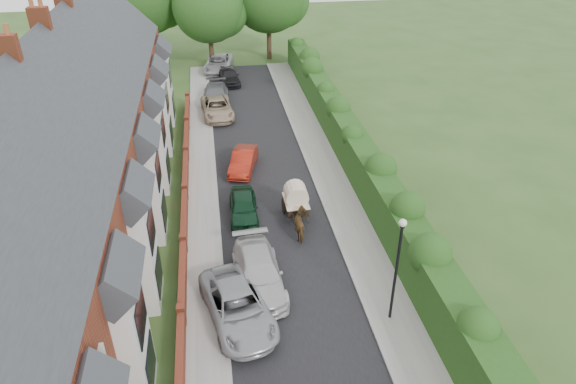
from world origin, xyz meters
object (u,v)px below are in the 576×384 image
Objects in this scene: lamppost at (398,258)px; car_red at (243,161)px; car_silver_b at (238,306)px; horse at (302,225)px; car_beige at (217,108)px; car_white at (259,273)px; car_black at (229,76)px; car_grey at (216,95)px; horse_cart at (296,198)px; car_green at (243,207)px.

car_red is (-5.08, 14.21, -2.65)m from lamppost.
lamppost is 6.97m from car_silver_b.
horse is (2.43, -7.73, 0.08)m from car_red.
horse reaches higher than car_beige.
car_white is 28.00m from car_black.
horse_cart is (3.74, -17.83, 0.48)m from car_grey.
car_green is 5.44m from car_red.
horse_cart is at bearing -75.09° from car_grey.
horse_cart is (2.34, -22.66, 0.50)m from car_black.
car_beige is at bearing 112.82° from car_red.
car_silver_b is 22.40m from car_beige.
car_red is 1.34× the size of horse_cart.
horse_cart is at bearing -89.00° from car_black.
car_grey reaches higher than car_beige.
horse_cart is (3.74, 7.34, 0.48)m from car_silver_b.
car_silver_b is at bearing -86.95° from car_grey.
car_white is 1.33× the size of car_green.
car_green is at bearing -84.05° from car_grey.
car_white is 1.02× the size of car_grey.
horse_cart is at bearing -52.91° from car_red.
car_red is (0.22, 11.21, -0.09)m from car_white.
car_grey is (0.00, 25.17, -0.00)m from car_silver_b.
car_silver_b is 3.03× the size of horse.
car_red is 0.94× the size of car_black.
car_white is 5.98m from horse_cart.
car_red is at bearing -80.66° from car_grey.
car_beige is 7.73m from car_black.
car_grey is at bearing 94.76° from car_green.
car_black reaches higher than car_red.
car_black is (1.40, 30.00, -0.02)m from car_silver_b.
lamppost reaches higher than car_beige.
lamppost is at bearing -73.20° from car_grey.
lamppost reaches higher than car_white.
car_white is 20.43m from car_beige.
lamppost is at bearing -21.27° from car_silver_b.
car_black is at bearing 99.16° from lamppost.
car_black is at bearing 90.52° from car_green.
car_green is 0.98× the size of car_red.
car_silver_b reaches higher than car_black.
car_silver_b is 1.02× the size of car_white.
car_white reaches higher than horse.
car_white reaches higher than car_beige.
car_silver_b is 1.36× the size of car_green.
lamppost is 27.06m from car_grey.
car_grey is at bearing 103.74° from lamppost.
car_silver_b is 2.28m from car_white.
horse_cart reaches higher than car_white.
lamppost is at bearing -33.04° from car_white.
horse reaches higher than car_black.
car_red is 12.03m from car_grey.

